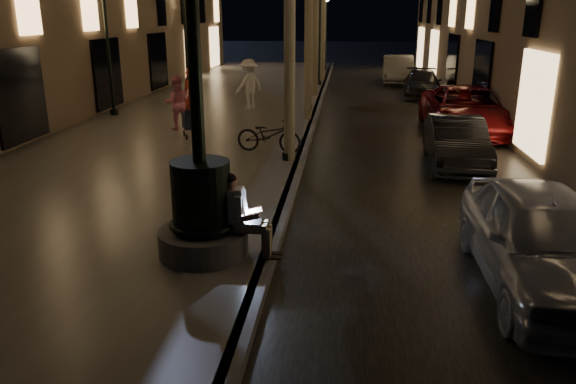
# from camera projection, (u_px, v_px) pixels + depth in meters

# --- Properties ---
(ground) EXTENTS (120.00, 120.00, 0.00)m
(ground) POSITION_uv_depth(u_px,v_px,m) (315.00, 119.00, 21.12)
(ground) COLOR black
(ground) RESTS_ON ground
(cobble_lane) EXTENTS (6.00, 45.00, 0.02)m
(cobble_lane) POSITION_uv_depth(u_px,v_px,m) (395.00, 120.00, 20.82)
(cobble_lane) COLOR black
(cobble_lane) RESTS_ON ground
(promenade) EXTENTS (8.00, 45.00, 0.20)m
(promenade) POSITION_uv_depth(u_px,v_px,m) (211.00, 114.00, 21.48)
(promenade) COLOR #615D56
(promenade) RESTS_ON ground
(curb_strip) EXTENTS (0.25, 45.00, 0.20)m
(curb_strip) POSITION_uv_depth(u_px,v_px,m) (315.00, 116.00, 21.08)
(curb_strip) COLOR #59595B
(curb_strip) RESTS_ON ground
(fountain_lamppost) EXTENTS (1.40, 1.40, 5.21)m
(fountain_lamppost) POSITION_uv_depth(u_px,v_px,m) (201.00, 192.00, 8.53)
(fountain_lamppost) COLOR #59595B
(fountain_lamppost) RESTS_ON promenade
(seated_man_laptop) EXTENTS (0.96, 0.32, 1.33)m
(seated_man_laptop) POSITION_uv_depth(u_px,v_px,m) (241.00, 213.00, 8.56)
(seated_man_laptop) COLOR gray
(seated_man_laptop) RESTS_ON promenade
(lamp_curb_a) EXTENTS (0.36, 0.36, 4.81)m
(lamp_curb_a) POSITION_uv_depth(u_px,v_px,m) (288.00, 38.00, 13.53)
(lamp_curb_a) COLOR black
(lamp_curb_a) RESTS_ON promenade
(lamp_curb_b) EXTENTS (0.36, 0.36, 4.81)m
(lamp_curb_b) POSITION_uv_depth(u_px,v_px,m) (310.00, 29.00, 21.10)
(lamp_curb_b) COLOR black
(lamp_curb_b) RESTS_ON promenade
(lamp_curb_c) EXTENTS (0.36, 0.36, 4.81)m
(lamp_curb_c) POSITION_uv_depth(u_px,v_px,m) (320.00, 25.00, 28.68)
(lamp_curb_c) COLOR black
(lamp_curb_c) RESTS_ON promenade
(lamp_curb_d) EXTENTS (0.36, 0.36, 4.81)m
(lamp_curb_d) POSITION_uv_depth(u_px,v_px,m) (326.00, 22.00, 36.26)
(lamp_curb_d) COLOR black
(lamp_curb_d) RESTS_ON promenade
(lamp_left_b) EXTENTS (0.36, 0.36, 4.81)m
(lamp_left_b) POSITION_uv_depth(u_px,v_px,m) (106.00, 30.00, 19.90)
(lamp_left_b) COLOR black
(lamp_left_b) RESTS_ON promenade
(lamp_left_c) EXTENTS (0.36, 0.36, 4.81)m
(lamp_left_c) POSITION_uv_depth(u_px,v_px,m) (185.00, 24.00, 29.38)
(lamp_left_c) COLOR black
(lamp_left_c) RESTS_ON promenade
(stroller) EXTENTS (0.65, 0.96, 0.99)m
(stroller) POSITION_uv_depth(u_px,v_px,m) (190.00, 122.00, 16.86)
(stroller) COLOR black
(stroller) RESTS_ON promenade
(car_front) EXTENTS (1.76, 4.34, 1.48)m
(car_front) POSITION_uv_depth(u_px,v_px,m) (543.00, 240.00, 7.98)
(car_front) COLOR #ADAFB5
(car_front) RESTS_ON ground
(car_second) EXTENTS (1.50, 3.89, 1.26)m
(car_second) POSITION_uv_depth(u_px,v_px,m) (456.00, 143.00, 14.38)
(car_second) COLOR black
(car_second) RESTS_ON ground
(car_third) EXTENTS (2.54, 5.47, 1.52)m
(car_third) POSITION_uv_depth(u_px,v_px,m) (466.00, 110.00, 18.49)
(car_third) COLOR maroon
(car_third) RESTS_ON ground
(car_rear) EXTENTS (2.05, 4.33, 1.22)m
(car_rear) POSITION_uv_depth(u_px,v_px,m) (422.00, 84.00, 26.54)
(car_rear) COLOR #2A2A2E
(car_rear) RESTS_ON ground
(car_fifth) EXTENTS (1.83, 4.74, 1.54)m
(car_fifth) POSITION_uv_depth(u_px,v_px,m) (398.00, 70.00, 31.47)
(car_fifth) COLOR #989994
(car_fifth) RESTS_ON ground
(pedestrian_red) EXTENTS (0.85, 0.78, 1.95)m
(pedestrian_red) POSITION_uv_depth(u_px,v_px,m) (193.00, 98.00, 18.27)
(pedestrian_red) COLOR #D2442A
(pedestrian_red) RESTS_ON promenade
(pedestrian_pink) EXTENTS (1.00, 0.89, 1.71)m
(pedestrian_pink) POSITION_uv_depth(u_px,v_px,m) (177.00, 103.00, 17.99)
(pedestrian_pink) COLOR pink
(pedestrian_pink) RESTS_ON promenade
(pedestrian_white) EXTENTS (1.37, 1.40, 1.92)m
(pedestrian_white) POSITION_uv_depth(u_px,v_px,m) (249.00, 84.00, 21.80)
(pedestrian_white) COLOR white
(pedestrian_white) RESTS_ON promenade
(bicycle) EXTENTS (1.88, 0.92, 0.95)m
(bicycle) POSITION_uv_depth(u_px,v_px,m) (269.00, 135.00, 15.11)
(bicycle) COLOR black
(bicycle) RESTS_ON promenade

